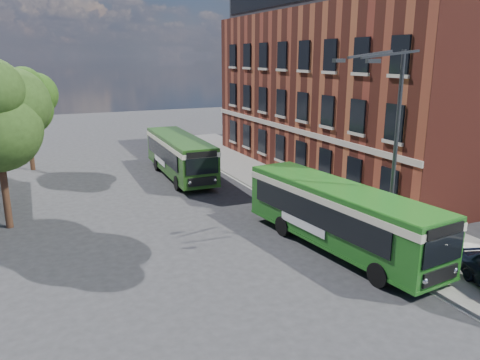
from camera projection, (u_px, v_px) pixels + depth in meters
name	position (u px, v px, depth m)	size (l,w,h in m)	color
ground	(267.00, 253.00, 21.38)	(120.00, 120.00, 0.00)	#27272A
pavement	(305.00, 190.00, 31.19)	(6.00, 48.00, 0.15)	gray
kerb_line	(264.00, 197.00, 30.00)	(0.12, 48.00, 0.01)	beige
brick_office	(358.00, 80.00, 35.74)	(12.10, 26.00, 14.20)	maroon
street_lamp	(389.00, 150.00, 20.32)	(2.96, 2.38, 9.00)	#333537
bus_stop_sign	(433.00, 235.00, 19.52)	(0.35, 0.08, 2.52)	#333537
bus_front	(339.00, 212.00, 21.42)	(3.79, 11.26, 3.02)	#1F601B
bus_rear	(180.00, 152.00, 34.58)	(2.92, 11.05, 3.02)	#234D17
pedestrian_a	(421.00, 251.00, 18.94)	(0.68, 0.44, 1.85)	black
pedestrian_b	(435.00, 227.00, 21.98)	(0.77, 0.60, 1.59)	black
tree_right	(26.00, 101.00, 35.74)	(4.74, 4.51, 8.01)	#392114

